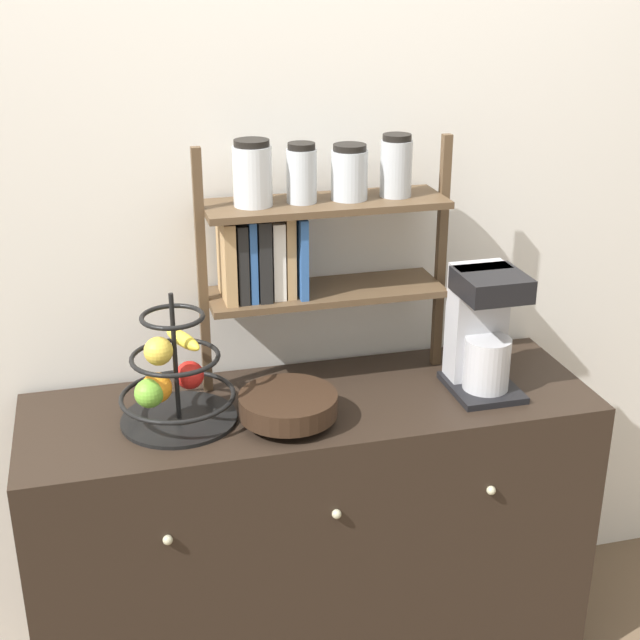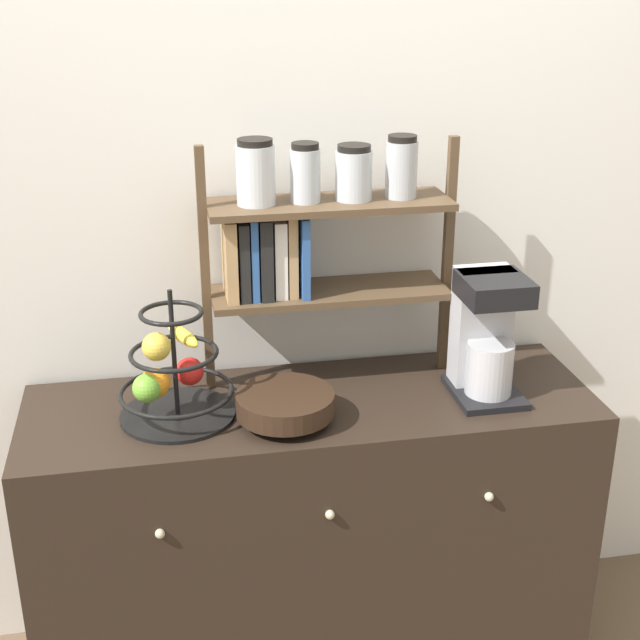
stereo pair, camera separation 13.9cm
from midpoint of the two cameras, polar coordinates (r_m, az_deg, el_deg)
wall_back at (r=2.44m, az=-3.87°, el=7.27°), size 7.00×0.05×2.60m
sideboard at (r=2.56m, az=-2.09°, el=-13.69°), size 1.50×0.50×0.85m
coffee_maker at (r=2.37m, az=8.72°, el=-0.65°), size 0.17×0.21×0.34m
fruit_stand at (r=2.23m, az=-11.17°, el=-3.90°), size 0.29×0.29×0.34m
wooden_bowl at (r=2.22m, az=-3.85°, el=-5.54°), size 0.25×0.25×0.08m
shelf_hutch at (r=2.31m, az=-2.95°, el=5.83°), size 0.68×0.20×0.66m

